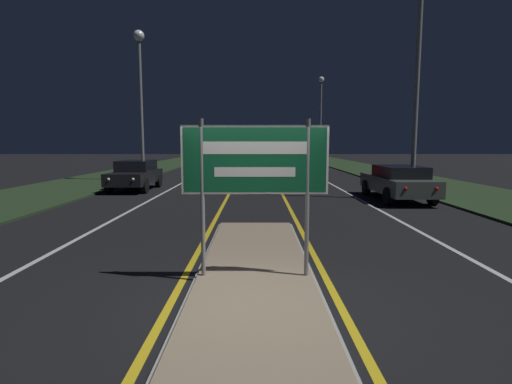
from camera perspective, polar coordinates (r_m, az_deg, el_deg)
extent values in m
plane|color=black|center=(5.85, -0.06, -15.59)|extent=(160.00, 160.00, 0.00)
cube|color=#999993|center=(6.69, -0.03, -12.40)|extent=(2.00, 8.84, 0.05)
cube|color=gray|center=(6.68, -0.03, -12.20)|extent=(1.88, 8.72, 0.10)
cube|color=#23381E|center=(27.22, -20.35, 1.87)|extent=(5.00, 100.00, 0.08)
cube|color=#23381E|center=(27.20, 20.54, 1.86)|extent=(5.00, 100.00, 0.08)
cube|color=gold|center=(30.51, -2.14, 2.74)|extent=(0.12, 70.00, 0.01)
cube|color=gold|center=(30.51, 2.34, 2.73)|extent=(0.12, 70.00, 0.01)
cube|color=silver|center=(30.77, -7.75, 2.71)|extent=(0.12, 70.00, 0.01)
cube|color=silver|center=(30.77, 7.95, 2.71)|extent=(0.12, 70.00, 0.01)
cube|color=silver|center=(31.33, -13.20, 2.67)|extent=(0.10, 70.00, 0.01)
cube|color=silver|center=(31.32, 13.41, 2.66)|extent=(0.10, 70.00, 0.01)
cylinder|color=gray|center=(6.43, -7.52, -0.96)|extent=(0.07, 0.07, 2.53)
cylinder|color=gray|center=(6.43, 7.46, -0.97)|extent=(0.07, 0.07, 2.53)
cube|color=#0F512D|center=(6.32, -0.03, 4.61)|extent=(2.33, 0.04, 1.09)
cube|color=white|center=(6.30, -0.03, 4.60)|extent=(2.33, 0.00, 1.09)
cube|color=#0F512D|center=(6.29, -0.03, 4.60)|extent=(2.26, 0.01, 1.02)
cube|color=white|center=(6.28, -0.03, 6.33)|extent=(1.63, 0.01, 0.20)
cube|color=white|center=(6.30, -0.03, 2.88)|extent=(1.28, 0.01, 0.15)
cylinder|color=gray|center=(24.35, -15.92, 10.94)|extent=(0.18, 0.18, 8.10)
sphere|color=white|center=(25.02, -16.26, 20.65)|extent=(0.61, 0.61, 0.61)
cylinder|color=gray|center=(17.23, 22.24, 16.08)|extent=(0.18, 0.18, 10.25)
cylinder|color=gray|center=(39.39, 9.33, 9.49)|extent=(0.18, 0.18, 8.11)
sphere|color=white|center=(39.81, 9.45, 15.57)|extent=(0.55, 0.55, 0.55)
cube|color=#4C514C|center=(16.92, 19.60, 1.08)|extent=(1.71, 4.71, 0.61)
cube|color=black|center=(16.61, 20.00, 2.76)|extent=(1.50, 2.45, 0.43)
sphere|color=red|center=(14.55, 20.69, 0.44)|extent=(0.14, 0.14, 0.14)
sphere|color=red|center=(14.96, 24.50, 0.43)|extent=(0.14, 0.14, 0.14)
cylinder|color=black|center=(18.09, 15.60, 0.62)|extent=(0.22, 0.66, 0.66)
cylinder|color=black|center=(18.59, 20.45, 0.60)|extent=(0.22, 0.66, 0.66)
cylinder|color=black|center=(15.32, 18.49, -0.59)|extent=(0.22, 0.66, 0.66)
cylinder|color=black|center=(15.91, 24.07, -0.57)|extent=(0.22, 0.66, 0.66)
cube|color=maroon|center=(27.06, 5.74, 3.52)|extent=(1.84, 4.63, 0.58)
cube|color=black|center=(26.76, 5.81, 4.61)|extent=(1.62, 2.41, 0.47)
sphere|color=red|center=(24.72, 4.93, 3.38)|extent=(0.14, 0.14, 0.14)
sphere|color=red|center=(24.85, 7.57, 3.36)|extent=(0.14, 0.14, 0.14)
cylinder|color=black|center=(28.44, 3.68, 3.12)|extent=(0.22, 0.70, 0.70)
cylinder|color=black|center=(28.60, 7.21, 3.10)|extent=(0.22, 0.70, 0.70)
cylinder|color=black|center=(25.58, 4.07, 2.69)|extent=(0.22, 0.70, 0.70)
cylinder|color=black|center=(25.76, 7.99, 2.67)|extent=(0.22, 0.70, 0.70)
cube|color=maroon|center=(37.59, 4.14, 4.50)|extent=(1.85, 4.05, 0.64)
cube|color=black|center=(37.33, 4.17, 5.39)|extent=(1.63, 2.11, 0.54)
sphere|color=red|center=(35.55, 3.44, 4.50)|extent=(0.14, 0.14, 0.14)
sphere|color=red|center=(35.64, 5.29, 4.49)|extent=(0.14, 0.14, 0.14)
cylinder|color=black|center=(38.81, 2.70, 4.12)|extent=(0.22, 0.66, 0.66)
cylinder|color=black|center=(38.93, 5.31, 4.10)|extent=(0.22, 0.66, 0.66)
cylinder|color=black|center=(36.30, 2.88, 3.92)|extent=(0.22, 0.66, 0.66)
cylinder|color=black|center=(36.43, 5.67, 3.90)|extent=(0.22, 0.66, 0.66)
cube|color=black|center=(20.09, -16.74, 2.06)|extent=(1.70, 4.13, 0.57)
cube|color=black|center=(20.30, -16.59, 3.63)|extent=(1.50, 2.15, 0.51)
sphere|color=white|center=(18.32, -20.17, 1.71)|extent=(0.14, 0.14, 0.14)
sphere|color=white|center=(17.99, -17.02, 1.74)|extent=(0.14, 0.14, 0.14)
cylinder|color=black|center=(19.17, -20.14, 0.86)|extent=(0.22, 0.70, 0.70)
cylinder|color=black|center=(18.67, -15.46, 0.88)|extent=(0.22, 0.70, 0.70)
cylinder|color=black|center=(21.58, -17.80, 1.59)|extent=(0.22, 0.70, 0.70)
cylinder|color=black|center=(21.13, -13.61, 1.62)|extent=(0.22, 0.70, 0.70)
cube|color=black|center=(30.27, -5.26, 3.88)|extent=(1.75, 4.36, 0.56)
cube|color=black|center=(30.51, -5.23, 4.88)|extent=(1.54, 2.27, 0.48)
sphere|color=white|center=(28.18, -6.78, 3.78)|extent=(0.14, 0.14, 0.14)
sphere|color=white|center=(28.07, -4.57, 3.79)|extent=(0.14, 0.14, 0.14)
cylinder|color=black|center=(29.04, -7.15, 3.18)|extent=(0.22, 0.72, 0.72)
cylinder|color=black|center=(28.87, -3.86, 3.19)|extent=(0.22, 0.72, 0.72)
cylinder|color=black|center=(31.72, -6.53, 3.50)|extent=(0.22, 0.72, 0.72)
cylinder|color=black|center=(31.57, -3.52, 3.51)|extent=(0.22, 0.72, 0.72)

